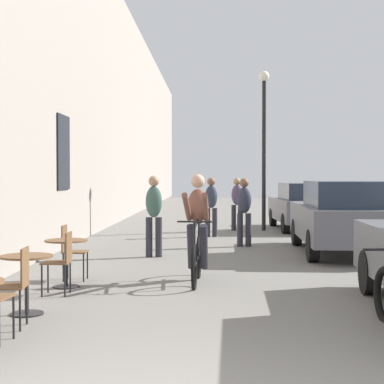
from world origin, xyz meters
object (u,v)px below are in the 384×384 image
object	(u,v)px
cafe_table_far	(66,253)
pedestrian_far	(211,204)
cafe_table_mid	(27,272)
street_lamp	(264,130)
cafe_chair_far_toward_street	(71,248)
pedestrian_furthest	(237,201)
parked_car_second	(344,216)
cafe_chair_mid_toward_street	(15,281)
cyclist_on_bicycle	(197,231)
pedestrian_mid	(244,208)
pedestrian_near	(154,211)
parked_car_third	(304,206)
cafe_chair_far_toward_wall	(61,258)

from	to	relation	value
cafe_table_far	pedestrian_far	xyz separation A→B (m)	(2.17, 7.87, 0.40)
cafe_table_mid	street_lamp	distance (m)	12.60
cafe_chair_far_toward_street	pedestrian_furthest	distance (m)	9.69
parked_car_second	cafe_chair_far_toward_street	bearing A→B (deg)	-145.15
cafe_chair_mid_toward_street	parked_car_second	size ratio (longest dim) A/B	0.20
cyclist_on_bicycle	parked_car_second	world-z (taller)	cyclist_on_bicycle
pedestrian_furthest	street_lamp	xyz separation A→B (m)	(0.83, 0.05, 2.19)
pedestrian_mid	pedestrian_far	bearing A→B (deg)	108.64
pedestrian_mid	street_lamp	world-z (taller)	street_lamp
pedestrian_near	parked_car_second	world-z (taller)	pedestrian_near
pedestrian_mid	pedestrian_furthest	distance (m)	4.31
pedestrian_far	pedestrian_furthest	size ratio (longest dim) A/B	1.01
cyclist_on_bicycle	pedestrian_far	world-z (taller)	cyclist_on_bicycle
cafe_chair_far_toward_street	cafe_chair_mid_toward_street	bearing A→B (deg)	-88.06
cafe_chair_mid_toward_street	pedestrian_mid	bearing A→B (deg)	69.92
cafe_table_far	pedestrian_furthest	size ratio (longest dim) A/B	0.44
cafe_table_far	pedestrian_far	distance (m)	8.17
cafe_chair_far_toward_street	pedestrian_furthest	bearing A→B (deg)	71.75
parked_car_second	parked_car_third	distance (m)	5.96
cafe_table_mid	pedestrian_near	size ratio (longest dim) A/B	0.43
cafe_chair_far_toward_wall	parked_car_second	size ratio (longest dim) A/B	0.20
pedestrian_far	parked_car_second	world-z (taller)	pedestrian_far
cafe_table_far	pedestrian_far	world-z (taller)	pedestrian_far
cafe_chair_mid_toward_street	pedestrian_mid	distance (m)	8.55
cafe_table_far	parked_car_second	world-z (taller)	parked_car_second
cafe_table_mid	cafe_chair_far_toward_street	xyz separation A→B (m)	(-0.03, 2.47, -0.00)
cyclist_on_bicycle	parked_car_second	size ratio (longest dim) A/B	0.39
cafe_chair_mid_toward_street	cafe_chair_far_toward_wall	bearing A→B (deg)	88.61
cyclist_on_bicycle	pedestrian_far	size ratio (longest dim) A/B	1.08
street_lamp	parked_car_third	world-z (taller)	street_lamp
cafe_table_far	cyclist_on_bicycle	world-z (taller)	cyclist_on_bicycle
cafe_chair_far_toward_wall	parked_car_third	bearing A→B (deg)	65.11
cafe_table_far	pedestrian_furthest	bearing A→B (deg)	73.26
cafe_chair_far_toward_wall	cafe_chair_mid_toward_street	bearing A→B (deg)	-91.39
cafe_chair_far_toward_wall	cyclist_on_bicycle	distance (m)	2.24
pedestrian_near	parked_car_second	distance (m)	4.10
cafe_table_mid	pedestrian_near	xyz separation A→B (m)	(1.04, 5.38, 0.43)
cyclist_on_bicycle	pedestrian_near	distance (m)	3.13
pedestrian_furthest	parked_car_second	world-z (taller)	pedestrian_furthest
cafe_chair_mid_toward_street	parked_car_third	xyz separation A→B (m)	(5.03, 12.65, 0.24)
pedestrian_far	parked_car_third	distance (m)	3.69
street_lamp	pedestrian_near	bearing A→B (deg)	-113.79
pedestrian_mid	pedestrian_furthest	world-z (taller)	pedestrian_mid
parked_car_second	pedestrian_near	bearing A→B (deg)	-170.92
parked_car_second	street_lamp	bearing A→B (deg)	102.40
cafe_table_mid	pedestrian_mid	distance (m)	7.96
cyclist_on_bicycle	parked_car_third	distance (m)	10.07
cafe_chair_far_toward_street	cafe_chair_far_toward_wall	distance (m)	1.24
pedestrian_near	pedestrian_furthest	size ratio (longest dim) A/B	1.04
cafe_table_mid	cafe_chair_far_toward_wall	world-z (taller)	cafe_chair_far_toward_wall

